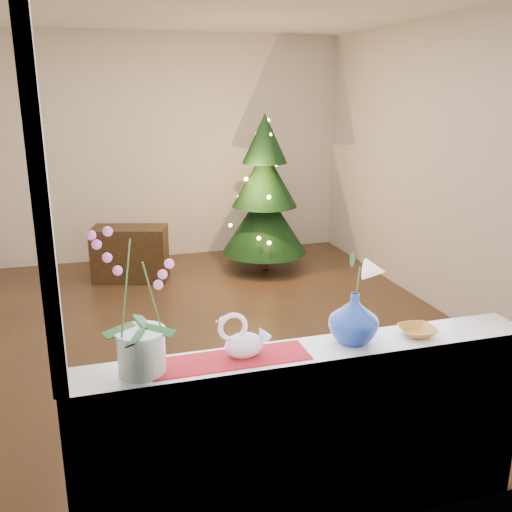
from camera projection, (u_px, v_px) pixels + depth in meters
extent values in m
plane|color=#3A2518|center=(208.00, 331.00, 5.04)|extent=(5.00, 5.00, 0.00)
cube|color=beige|center=(162.00, 149.00, 6.95)|extent=(4.50, 0.10, 2.70)
cube|color=beige|center=(326.00, 268.00, 2.36)|extent=(4.50, 0.10, 2.70)
cube|color=beige|center=(442.00, 168.00, 5.27)|extent=(0.10, 5.00, 2.70)
plane|color=white|center=(199.00, 0.00, 4.27)|extent=(5.00, 5.00, 0.00)
cube|color=white|center=(316.00, 451.00, 2.65)|extent=(2.20, 0.08, 0.88)
cube|color=white|center=(311.00, 353.00, 2.60)|extent=(2.20, 0.26, 0.04)
cube|color=maroon|center=(230.00, 359.00, 2.49)|extent=(0.70, 0.20, 0.01)
imported|color=navy|center=(354.00, 314.00, 2.63)|extent=(0.29, 0.29, 0.28)
sphere|color=white|center=(353.00, 337.00, 2.63)|extent=(0.10, 0.10, 0.08)
imported|color=#996421|center=(417.00, 332.00, 2.74)|extent=(0.16, 0.16, 0.04)
cube|color=black|center=(130.00, 254.00, 6.31)|extent=(0.88, 0.61, 0.60)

